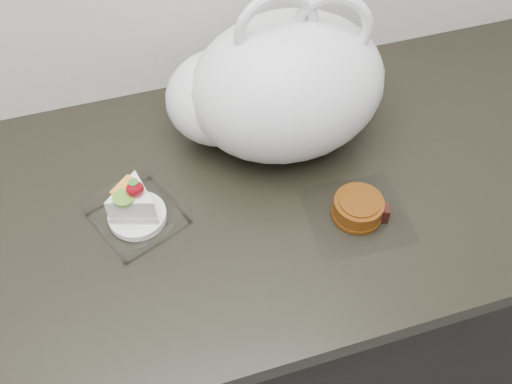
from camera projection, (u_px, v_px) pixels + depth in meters
name	position (u px, v px, depth m)	size (l,w,h in m)	color
counter	(164.00, 332.00, 1.32)	(2.04, 0.64, 0.90)	black
cake_tray	(136.00, 209.00, 0.94)	(0.17, 0.17, 0.10)	white
mooncake_wrap	(359.00, 209.00, 0.96)	(0.18, 0.17, 0.04)	white
plastic_bag	(274.00, 88.00, 0.98)	(0.41, 0.31, 0.32)	white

